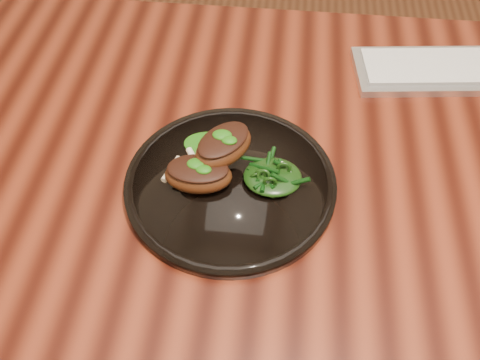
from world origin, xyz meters
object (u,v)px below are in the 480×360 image
(plate, at_px, (230,184))
(keyboard, at_px, (472,69))
(lamb_chop_front, at_px, (198,174))
(greens_heap, at_px, (273,174))
(desk, at_px, (400,199))

(plate, distance_m, keyboard, 0.50)
(lamb_chop_front, xyz_separation_m, keyboard, (0.44, 0.32, -0.03))
(greens_heap, bearing_deg, keyboard, 41.93)
(desk, relative_size, keyboard, 3.77)
(plate, distance_m, lamb_chop_front, 0.05)
(greens_heap, bearing_deg, plate, -174.81)
(plate, bearing_deg, keyboard, 37.78)
(plate, height_order, lamb_chop_front, lamb_chop_front)
(lamb_chop_front, relative_size, keyboard, 0.24)
(desk, relative_size, plate, 5.21)
(plate, height_order, keyboard, keyboard)
(greens_heap, bearing_deg, desk, 17.63)
(desk, distance_m, keyboard, 0.28)
(lamb_chop_front, height_order, keyboard, lamb_chop_front)
(plate, distance_m, greens_heap, 0.06)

